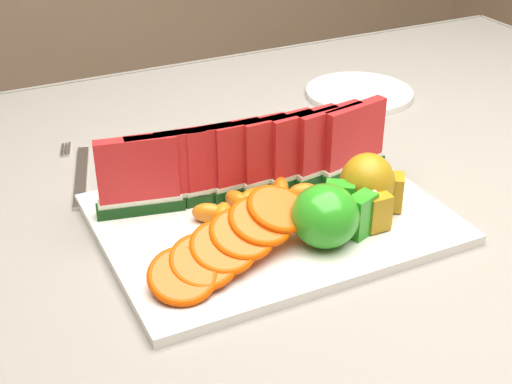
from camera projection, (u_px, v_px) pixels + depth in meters
The scene contains 11 objects.
table at pixel (296, 254), 0.98m from camera, with size 1.40×0.90×0.75m.
tablecloth at pixel (297, 215), 0.95m from camera, with size 1.53×1.03×0.20m.
platter at pixel (271, 219), 0.86m from camera, with size 0.40×0.30×0.01m.
apple_cluster at pixel (329, 215), 0.79m from camera, with size 0.11×0.09×0.07m.
pear_cluster at pixel (370, 185), 0.84m from camera, with size 0.09×0.09×0.07m.
side_plate at pixel (359, 93), 1.21m from camera, with size 0.19×0.19×0.01m.
fork at pixel (80, 174), 0.96m from camera, with size 0.06×0.19×0.00m.
watermelon_row at pixel (251, 159), 0.88m from camera, with size 0.39×0.07×0.10m.
orange_fan_front at pixel (233, 241), 0.76m from camera, with size 0.22×0.13×0.06m.
orange_fan_back at pixel (240, 153), 0.95m from camera, with size 0.34×0.11×0.05m.
tangerine_segments at pixel (256, 201), 0.86m from camera, with size 0.17×0.07×0.02m.
Camera 1 is at (-0.41, -0.70, 1.22)m, focal length 50.00 mm.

